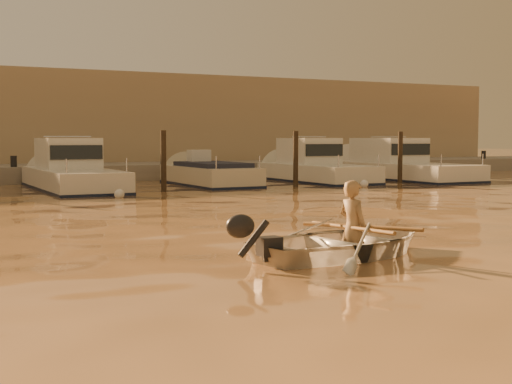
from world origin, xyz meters
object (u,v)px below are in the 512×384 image
moored_boat_5 (400,164)px  moored_boat_4 (317,166)px  person (353,228)px  dinghy (348,242)px  moored_boat_2 (73,171)px  moored_boat_3 (210,179)px  waterfront_building (76,125)px

moored_boat_5 → moored_boat_4: bearing=180.0°
person → dinghy: bearing=90.0°
moored_boat_2 → moored_boat_3: size_ratio=1.28×
waterfront_building → moored_boat_5: bearing=-44.4°
moored_boat_2 → moored_boat_4: bearing=0.0°
moored_boat_3 → moored_boat_5: (8.84, 0.00, 0.40)m
moored_boat_4 → waterfront_building: waterfront_building is taller
dinghy → moored_boat_4: bearing=-40.4°
person → moored_boat_5: 20.47m
moored_boat_2 → moored_boat_4: same height
moored_boat_3 → moored_boat_5: 8.85m
dinghy → moored_boat_3: 16.26m
waterfront_building → moored_boat_2: bearing=-103.6°
moored_boat_3 → moored_boat_4: (4.67, 0.00, 0.40)m
person → moored_boat_3: size_ratio=0.24×
moored_boat_3 → moored_boat_4: moored_boat_4 is taller
person → waterfront_building: bearing=-14.3°
dinghy → person: person is taller
moored_boat_3 → waterfront_building: (-2.38, 11.00, 2.17)m
moored_boat_4 → moored_boat_2: bearing=180.0°
waterfront_building → moored_boat_4: bearing=-57.3°
person → waterfront_building: waterfront_building is taller
moored_boat_4 → moored_boat_5: same height
moored_boat_3 → waterfront_building: 11.46m
moored_boat_3 → moored_boat_2: bearing=180.0°
moored_boat_2 → moored_boat_5: bearing=0.0°
person → moored_boat_3: 16.21m
dinghy → moored_boat_4: (9.17, 15.62, 0.42)m
moored_boat_3 → moored_boat_5: size_ratio=0.69×
dinghy → moored_boat_4: 18.12m
person → moored_boat_5: bearing=-50.3°
moored_boat_3 → waterfront_building: waterfront_building is taller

